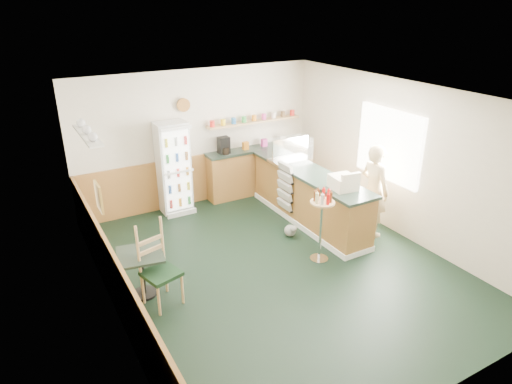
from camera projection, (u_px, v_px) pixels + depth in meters
ground at (277, 267)px, 7.23m from camera, size 6.00×6.00×0.00m
room_envelope at (242, 165)px, 7.11m from camera, size 5.04×6.02×2.72m
service_counter at (308, 199)px, 8.52m from camera, size 0.68×3.01×1.01m
back_counter at (255, 168)px, 9.79m from camera, size 2.24×0.42×1.69m
drinks_fridge at (174, 168)px, 8.77m from camera, size 0.59×0.52×1.80m
display_case at (290, 150)px, 8.73m from camera, size 0.80×0.42×0.46m
cash_register at (343, 182)px, 7.51m from camera, size 0.43×0.45×0.22m
shopkeeper at (374, 190)px, 7.93m from camera, size 0.43×0.58×1.67m
condiment_stand at (322, 215)px, 7.12m from camera, size 0.39×0.39×1.20m
newspaper_rack at (285, 187)px, 8.48m from camera, size 0.09×0.46×0.92m
cafe_table at (141, 266)px, 6.36m from camera, size 0.72×0.72×0.68m
cafe_chair at (158, 261)px, 6.20m from camera, size 0.55×0.55×1.20m
dog_doorstop at (291, 230)px, 8.10m from camera, size 0.21×0.27×0.25m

